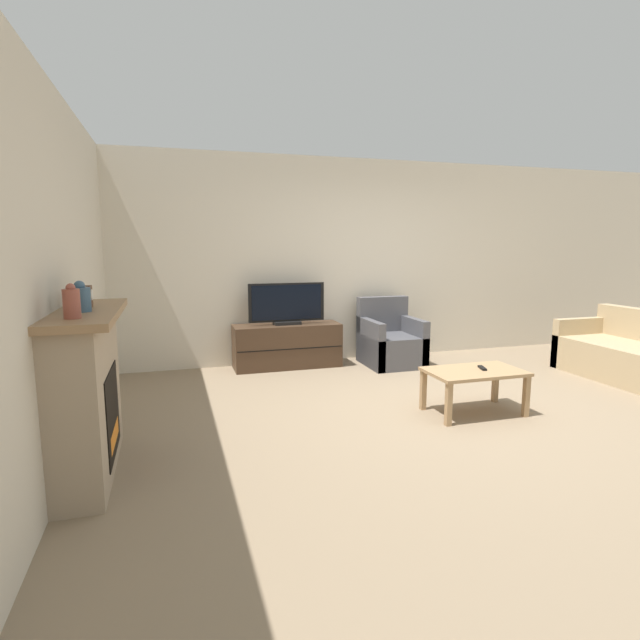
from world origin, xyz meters
The scene contains 12 objects.
ground_plane centered at (0.00, 0.00, 0.00)m, with size 24.00×24.00×0.00m, color #89755B.
wall_back centered at (0.00, 2.36, 1.35)m, with size 12.00×0.06×2.70m.
wall_left centered at (-3.32, 0.00, 1.35)m, with size 0.06×12.00×2.70m.
fireplace centered at (-3.13, -0.46, 0.58)m, with size 0.43×1.36×1.14m.
mantel_vase_left centered at (-3.12, -0.87, 1.24)m, with size 0.10×0.10×0.21m.
mantel_vase_centre_left centered at (-3.12, -0.56, 1.23)m, with size 0.13×0.13×0.20m.
mantel_clock centered at (-3.12, -0.32, 1.22)m, with size 0.08×0.11×0.15m.
tv_stand centered at (-1.15, 2.07, 0.28)m, with size 1.37×0.43×0.56m.
tv centered at (-1.15, 2.07, 0.80)m, with size 0.98×0.18×0.53m.
armchair centered at (0.19, 1.83, 0.29)m, with size 0.70×0.76×0.87m.
coffee_table centered at (0.12, -0.16, 0.36)m, with size 0.89×0.53×0.41m.
remote centered at (0.21, -0.15, 0.42)m, with size 0.08×0.16×0.02m.
Camera 1 is at (-2.57, -4.06, 1.58)m, focal length 28.00 mm.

